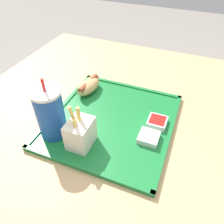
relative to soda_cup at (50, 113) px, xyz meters
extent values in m
cube|color=tan|center=(0.11, -0.15, -0.46)|extent=(1.10, 1.06, 0.76)
cube|color=#197233|center=(0.11, -0.13, -0.08)|extent=(0.39, 0.36, 0.01)
cube|color=#197233|center=(0.11, -0.30, -0.07)|extent=(0.39, 0.01, 0.00)
cube|color=#197233|center=(0.11, 0.04, -0.07)|extent=(0.39, 0.01, 0.00)
cube|color=#197233|center=(-0.07, -0.13, -0.07)|extent=(0.01, 0.36, 0.00)
cube|color=#197233|center=(0.30, -0.13, -0.07)|extent=(0.01, 0.36, 0.00)
cylinder|color=#194CA5|center=(0.00, 0.00, 0.00)|extent=(0.07, 0.07, 0.14)
cylinder|color=silver|center=(0.00, 0.00, 0.07)|extent=(0.08, 0.08, 0.01)
cylinder|color=red|center=(0.00, 0.00, 0.09)|extent=(0.01, 0.01, 0.03)
ellipsoid|color=tan|center=(0.22, 0.00, -0.05)|extent=(0.12, 0.06, 0.04)
cylinder|color=brown|center=(0.22, 0.00, -0.04)|extent=(0.10, 0.03, 0.02)
cube|color=silver|center=(-0.01, -0.09, -0.03)|extent=(0.07, 0.06, 0.08)
cylinder|color=#EACC60|center=(-0.02, -0.09, -0.01)|extent=(0.01, 0.01, 0.06)
cylinder|color=#EACC60|center=(0.01, -0.08, 0.00)|extent=(0.02, 0.01, 0.08)
cylinder|color=#EACC60|center=(0.00, -0.08, 0.01)|extent=(0.01, 0.01, 0.08)
cylinder|color=#EACC60|center=(-0.01, -0.08, 0.01)|extent=(0.02, 0.03, 0.09)
cube|color=silver|center=(0.08, -0.25, -0.06)|extent=(0.05, 0.05, 0.02)
cube|color=white|center=(0.08, -0.25, -0.06)|extent=(0.04, 0.04, 0.00)
cube|color=silver|center=(0.14, -0.26, -0.06)|extent=(0.05, 0.05, 0.02)
cube|color=#B21914|center=(0.14, -0.26, -0.06)|extent=(0.04, 0.04, 0.00)
camera|label=1|loc=(-0.34, -0.31, 0.38)|focal=35.00mm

